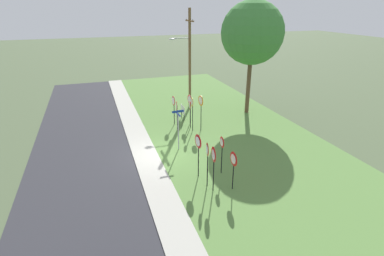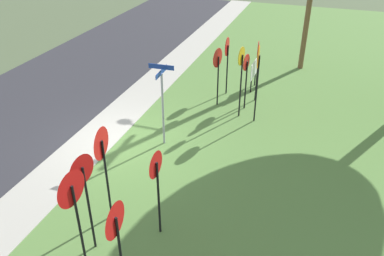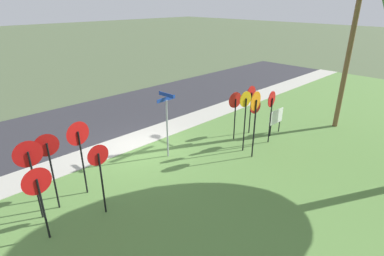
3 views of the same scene
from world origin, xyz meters
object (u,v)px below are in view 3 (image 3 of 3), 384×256
object	(u,v)px
yield_sign_far_right	(99,164)
notice_board	(276,118)
street_name_post	(167,119)
stop_sign_far_center	(245,109)
stop_sign_far_right	(255,110)
stop_sign_far_left	(251,99)
yield_sign_near_left	(48,154)
stop_sign_center_tall	(255,114)
yield_sign_near_right	(30,161)
utility_pole	(350,31)
stop_sign_near_left	(271,106)
yield_sign_far_left	(79,141)
yield_sign_center	(38,187)
stop_sign_near_right	(235,106)

from	to	relation	value
yield_sign_far_right	notice_board	size ratio (longest dim) A/B	1.86
street_name_post	notice_board	distance (m)	5.68
stop_sign_far_center	stop_sign_far_right	xyz separation A→B (m)	(0.19, 0.61, 0.16)
stop_sign_far_left	yield_sign_near_left	bearing A→B (deg)	-6.85
stop_sign_far_left	yield_sign_near_left	xyz separation A→B (m)	(9.26, -0.73, 0.17)
stop_sign_center_tall	yield_sign_near_right	distance (m)	8.88
stop_sign_far_left	utility_pole	world-z (taller)	utility_pole
stop_sign_near_left	yield_sign_far_left	size ratio (longest dim) A/B	0.94
yield_sign_far_left	yield_sign_center	xyz separation A→B (m)	(1.79, 1.29, -0.33)
stop_sign_near_right	yield_sign_near_left	size ratio (longest dim) A/B	0.90
stop_sign_far_center	notice_board	xyz separation A→B (m)	(-2.59, 0.02, -1.10)
yield_sign_near_right	yield_sign_center	distance (m)	1.09
yield_sign_far_right	utility_pole	distance (m)	12.82
stop_sign_far_right	yield_sign_far_left	xyz separation A→B (m)	(6.23, -2.46, -0.12)
street_name_post	stop_sign_near_right	bearing A→B (deg)	163.11
stop_sign_far_left	stop_sign_center_tall	xyz separation A→B (m)	(1.10, 1.03, -0.18)
stop_sign_far_left	utility_pole	size ratio (longest dim) A/B	0.27
yield_sign_far_right	utility_pole	size ratio (longest dim) A/B	0.26
yield_sign_far_right	stop_sign_far_center	bearing A→B (deg)	178.57
yield_sign_far_right	street_name_post	bearing A→B (deg)	-156.76
yield_sign_far_right	yield_sign_far_left	bearing A→B (deg)	-91.03
stop_sign_far_center	yield_sign_far_right	world-z (taller)	stop_sign_far_center
stop_sign_center_tall	yield_sign_center	bearing A→B (deg)	4.85
yield_sign_far_left	yield_sign_far_right	world-z (taller)	yield_sign_far_left
stop_sign_center_tall	yield_sign_near_left	distance (m)	8.35
stop_sign_far_center	street_name_post	bearing A→B (deg)	-29.08
yield_sign_near_right	yield_sign_far_right	bearing A→B (deg)	148.56
stop_sign_far_right	yield_sign_center	distance (m)	8.12
stop_sign_far_left	yield_sign_center	bearing A→B (deg)	0.06
stop_sign_far_left	yield_sign_far_left	xyz separation A→B (m)	(8.22, -0.87, 0.23)
yield_sign_near_right	yield_sign_far_left	distance (m)	1.62
yield_sign_near_right	street_name_post	size ratio (longest dim) A/B	0.92
yield_sign_far_left	stop_sign_near_left	bearing A→B (deg)	158.51
yield_sign_near_right	yield_sign_center	size ratio (longest dim) A/B	1.16
yield_sign_center	notice_board	xyz separation A→B (m)	(-10.81, 0.57, -0.81)
stop_sign_far_left	stop_sign_far_center	bearing A→B (deg)	26.04
yield_sign_near_right	yield_sign_far_right	size ratio (longest dim) A/B	1.10
stop_sign_far_left	stop_sign_far_right	bearing A→B (deg)	36.25
notice_board	stop_sign_far_left	bearing A→B (deg)	-50.25
yield_sign_near_right	street_name_post	world-z (taller)	street_name_post
stop_sign_center_tall	yield_sign_far_right	world-z (taller)	yield_sign_far_right
stop_sign_near_left	yield_sign_far_right	bearing A→B (deg)	-12.71
yield_sign_near_left	street_name_post	world-z (taller)	street_name_post
utility_pole	yield_sign_far_right	bearing A→B (deg)	-9.38
stop_sign_near_left	street_name_post	bearing A→B (deg)	-34.86
notice_board	stop_sign_near_left	bearing A→B (deg)	16.43
stop_sign_near_right	stop_sign_far_right	bearing A→B (deg)	72.96
stop_sign_near_left	utility_pole	size ratio (longest dim) A/B	0.28
stop_sign_near_left	stop_sign_far_left	bearing A→B (deg)	-108.84
stop_sign_near_left	yield_sign_center	distance (m)	9.79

